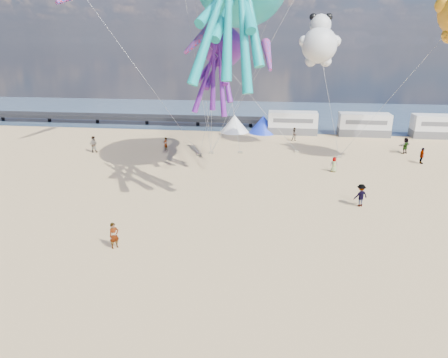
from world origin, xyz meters
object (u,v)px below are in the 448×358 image
at_px(motorhome_1, 364,125).
at_px(sandbag_e, 211,153).
at_px(tent_white, 235,124).
at_px(sandbag_b, 240,152).
at_px(sandbag_d, 297,152).
at_px(motorhome_2, 439,126).
at_px(sandbag_c, 339,157).
at_px(beachgoer_3, 422,156).
at_px(kite_octopus_purple, 223,47).
at_px(beachgoer_5, 166,144).
at_px(windsock_mid, 201,37).
at_px(beachgoer_0, 334,165).
at_px(sandbag_a, 200,155).
at_px(windsock_right, 268,56).
at_px(beachgoer_2, 361,195).
at_px(beachgoer_7, 93,144).
at_px(beachgoer_4, 405,146).
at_px(kite_panda, 319,45).
at_px(beachgoer_1, 295,134).
at_px(tent_blue, 263,124).
at_px(motorhome_0, 292,123).
at_px(standing_person, 114,235).

bearing_deg(motorhome_1, sandbag_e, -148.31).
distance_m(tent_white, sandbag_e, 11.85).
height_order(sandbag_b, sandbag_d, same).
xyz_separation_m(motorhome_2, sandbag_d, (-18.78, -9.97, -1.39)).
bearing_deg(sandbag_c, beachgoer_3, -7.30).
height_order(motorhome_2, kite_octopus_purple, kite_octopus_purple).
relative_size(beachgoer_5, windsock_mid, 0.26).
distance_m(beachgoer_0, sandbag_a, 14.70).
bearing_deg(windsock_right, beachgoer_2, -57.67).
xyz_separation_m(beachgoer_5, beachgoer_7, (-7.98, -1.89, 0.17)).
distance_m(beachgoer_4, sandbag_a, 23.33).
height_order(sandbag_b, sandbag_e, same).
xyz_separation_m(sandbag_b, kite_panda, (8.11, 1.49, 11.60)).
distance_m(windsock_mid, windsock_right, 6.48).
relative_size(motorhome_2, beachgoer_1, 3.84).
bearing_deg(sandbag_d, beachgoer_1, 90.77).
bearing_deg(tent_blue, tent_white, 180.00).
bearing_deg(windsock_right, sandbag_a, 145.78).
bearing_deg(sandbag_d, sandbag_a, -166.20).
relative_size(beachgoer_0, sandbag_e, 2.99).
distance_m(motorhome_0, beachgoer_4, 15.19).
distance_m(tent_white, sandbag_d, 12.96).
distance_m(motorhome_1, sandbag_e, 22.34).
bearing_deg(beachgoer_0, tent_white, -55.79).
relative_size(sandbag_c, sandbag_d, 1.00).
relative_size(beachgoer_3, beachgoer_5, 1.09).
relative_size(beachgoer_5, sandbag_c, 3.09).
xyz_separation_m(motorhome_1, sandbag_b, (-15.71, -11.15, -1.39)).
xyz_separation_m(standing_person, beachgoer_2, (16.36, 8.71, 0.06)).
relative_size(sandbag_a, sandbag_d, 1.00).
bearing_deg(tent_white, beachgoer_7, -139.60).
height_order(beachgoer_3, sandbag_d, beachgoer_3).
relative_size(motorhome_1, beachgoer_7, 3.51).
relative_size(tent_blue, kite_panda, 0.63).
distance_m(standing_person, sandbag_e, 22.40).
relative_size(sandbag_a, windsock_mid, 0.08).
bearing_deg(motorhome_1, beachgoer_4, -72.01).
bearing_deg(sandbag_c, beachgoer_7, -177.75).
bearing_deg(kite_octopus_purple, beachgoer_2, -43.68).
bearing_deg(beachgoer_7, tent_white, -143.01).
height_order(motorhome_0, motorhome_1, same).
distance_m(motorhome_1, standing_person, 40.20).
bearing_deg(sandbag_d, sandbag_b, -169.51).
bearing_deg(beachgoer_4, beachgoer_2, 28.35).
height_order(beachgoer_3, beachgoer_5, beachgoer_3).
distance_m(tent_blue, standing_person, 34.89).
bearing_deg(beachgoer_5, beachgoer_0, 95.41).
bearing_deg(kite_octopus_purple, sandbag_c, 8.65).
distance_m(sandbag_c, kite_octopus_purple, 17.11).
height_order(standing_person, beachgoer_3, beachgoer_3).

